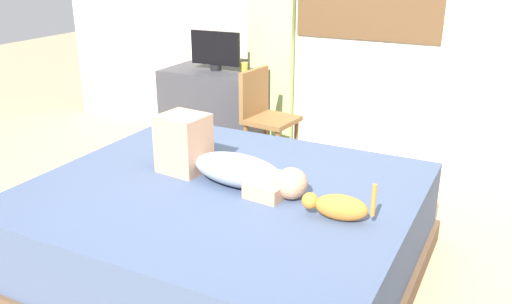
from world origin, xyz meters
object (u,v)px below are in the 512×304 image
object	(u,v)px
desk	(215,109)
tv_monitor	(215,50)
bed	(225,229)
cup	(244,67)
chair_by_desk	(264,113)
person_lying	(223,162)
cat	(337,206)

from	to	relation	value
desk	tv_monitor	xyz separation A→B (m)	(0.02, 0.00, 0.55)
bed	cup	distance (m)	2.13
desk	cup	size ratio (longest dim) A/B	11.94
chair_by_desk	desk	bearing A→B (deg)	154.35
cup	person_lying	bearing A→B (deg)	-65.07
cup	tv_monitor	bearing A→B (deg)	-159.63
person_lying	cup	bearing A→B (deg)	114.93
tv_monitor	cup	world-z (taller)	tv_monitor
cat	tv_monitor	distance (m)	2.63
desk	cup	bearing A→B (deg)	18.87
cup	chair_by_desk	world-z (taller)	chair_by_desk
bed	person_lying	world-z (taller)	person_lying
bed	tv_monitor	distance (m)	2.21
bed	chair_by_desk	size ratio (longest dim) A/B	2.46
bed	cat	size ratio (longest dim) A/B	5.92
bed	desk	distance (m)	2.12
person_lying	desk	xyz separation A→B (m)	(-1.10, 1.72, -0.28)
person_lying	chair_by_desk	world-z (taller)	person_lying
desk	cup	distance (m)	0.49
chair_by_desk	cup	bearing A→B (deg)	134.71
bed	tv_monitor	xyz separation A→B (m)	(-1.12, 1.79, 0.65)
cat	desk	xyz separation A→B (m)	(-1.83, 1.88, -0.24)
tv_monitor	chair_by_desk	distance (m)	0.83
bed	cat	world-z (taller)	cat
bed	chair_by_desk	world-z (taller)	chair_by_desk
tv_monitor	chair_by_desk	world-z (taller)	tv_monitor
tv_monitor	chair_by_desk	size ratio (longest dim) A/B	0.56
chair_by_desk	person_lying	bearing A→B (deg)	-72.73
cat	tv_monitor	size ratio (longest dim) A/B	0.74
bed	cup	world-z (taller)	cup
bed	person_lying	size ratio (longest dim) A/B	2.24
desk	tv_monitor	world-z (taller)	tv_monitor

